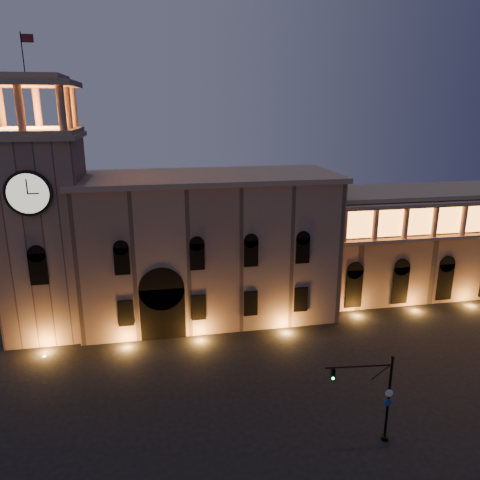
{
  "coord_description": "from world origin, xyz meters",
  "views": [
    {
      "loc": [
        -8.52,
        -32.41,
        25.41
      ],
      "look_at": [
        0.76,
        16.0,
        11.13
      ],
      "focal_mm": 35.0,
      "sensor_mm": 36.0,
      "label": 1
    }
  ],
  "objects": [
    {
      "name": "ground",
      "position": [
        0.0,
        0.0,
        0.0
      ],
      "size": [
        160.0,
        160.0,
        0.0
      ],
      "primitive_type": "plane",
      "color": "black",
      "rests_on": "ground"
    },
    {
      "name": "government_building",
      "position": [
        -2.08,
        21.93,
        8.77
      ],
      "size": [
        30.8,
        12.8,
        17.6
      ],
      "color": "#8C6C5B",
      "rests_on": "ground"
    },
    {
      "name": "clock_tower",
      "position": [
        -20.5,
        20.98,
        12.5
      ],
      "size": [
        9.8,
        9.8,
        32.4
      ],
      "color": "#8C6C5B",
      "rests_on": "ground"
    },
    {
      "name": "colonnade_wing",
      "position": [
        32.0,
        23.92,
        7.33
      ],
      "size": [
        40.6,
        11.5,
        14.5
      ],
      "color": "#866756",
      "rests_on": "ground"
    },
    {
      "name": "traffic_light",
      "position": [
        7.62,
        -3.98,
        3.89
      ],
      "size": [
        5.38,
        0.91,
        7.41
      ],
      "rotation": [
        0.0,
        0.0,
        -0.1
      ],
      "color": "black",
      "rests_on": "ground"
    }
  ]
}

